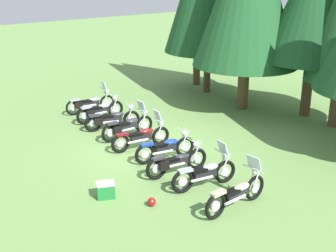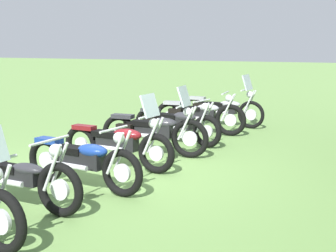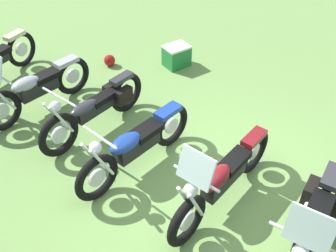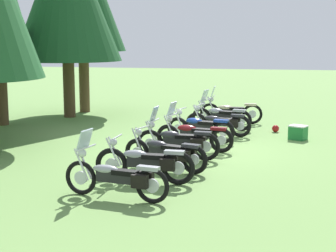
% 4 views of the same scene
% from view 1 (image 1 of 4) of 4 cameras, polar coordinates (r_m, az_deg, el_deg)
% --- Properties ---
extents(ground_plane, '(80.00, 80.00, 0.00)m').
position_cam_1_polar(ground_plane, '(16.36, -3.05, -2.87)').
color(ground_plane, '#6B934C').
extents(motorcycle_0, '(0.82, 2.28, 1.36)m').
position_cam_1_polar(motorcycle_0, '(20.52, -9.87, 2.91)').
color(motorcycle_0, black).
rests_on(motorcycle_0, ground_plane).
extents(motorcycle_1, '(0.63, 2.27, 1.03)m').
position_cam_1_polar(motorcycle_1, '(19.33, -8.65, 1.94)').
color(motorcycle_1, black).
rests_on(motorcycle_1, ground_plane).
extents(motorcycle_2, '(0.96, 2.22, 1.00)m').
position_cam_1_polar(motorcycle_2, '(18.24, -7.19, 0.88)').
color(motorcycle_2, black).
rests_on(motorcycle_2, ground_plane).
extents(motorcycle_3, '(0.74, 2.27, 1.39)m').
position_cam_1_polar(motorcycle_3, '(17.23, -5.18, -0.02)').
color(motorcycle_3, black).
rests_on(motorcycle_3, ground_plane).
extents(motorcycle_4, '(0.69, 2.29, 1.36)m').
position_cam_1_polar(motorcycle_4, '(16.20, -3.34, -1.34)').
color(motorcycle_4, black).
rests_on(motorcycle_4, ground_plane).
extents(motorcycle_5, '(0.75, 2.20, 1.01)m').
position_cam_1_polar(motorcycle_5, '(15.21, -0.29, -2.77)').
color(motorcycle_5, black).
rests_on(motorcycle_5, ground_plane).
extents(motorcycle_6, '(0.79, 2.20, 1.02)m').
position_cam_1_polar(motorcycle_6, '(14.18, 1.00, -4.57)').
color(motorcycle_6, black).
rests_on(motorcycle_6, ground_plane).
extents(motorcycle_7, '(0.80, 2.17, 1.38)m').
position_cam_1_polar(motorcycle_7, '(13.40, 4.74, -5.94)').
color(motorcycle_7, black).
rests_on(motorcycle_7, ground_plane).
extents(motorcycle_8, '(0.73, 2.33, 1.38)m').
position_cam_1_polar(motorcycle_8, '(12.39, 8.72, -8.37)').
color(motorcycle_8, black).
rests_on(motorcycle_8, ground_plane).
extents(picnic_cooler, '(0.59, 0.63, 0.45)m').
position_cam_1_polar(picnic_cooler, '(13.05, -7.90, -8.02)').
color(picnic_cooler, '#1E7233').
rests_on(picnic_cooler, ground_plane).
extents(dropped_helmet, '(0.24, 0.24, 0.24)m').
position_cam_1_polar(dropped_helmet, '(12.55, -2.09, -9.58)').
color(dropped_helmet, maroon).
rests_on(dropped_helmet, ground_plane).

